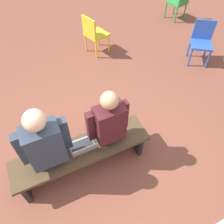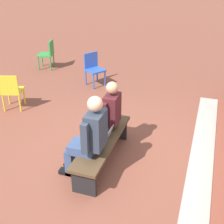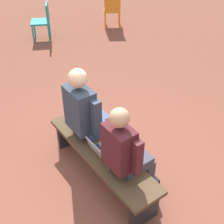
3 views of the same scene
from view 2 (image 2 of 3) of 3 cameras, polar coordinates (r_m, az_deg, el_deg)
ground_plane at (r=5.39m, az=-0.31°, el=-8.84°), size 60.00×60.00×0.00m
concrete_strip at (r=5.15m, az=15.56°, el=-12.10°), size 6.29×0.40×0.01m
bench at (r=5.15m, az=-1.74°, el=-5.97°), size 1.80×0.44×0.45m
person_student at (r=5.30m, az=-1.06°, el=-0.47°), size 0.53×0.67×1.32m
person_adult at (r=4.67m, az=-4.23°, el=-4.36°), size 0.58×0.73×1.40m
laptop at (r=5.09m, az=-1.54°, el=-4.48°), size 0.32×0.29×0.21m
plastic_chair_near_bench_right at (r=7.14m, az=-17.94°, el=3.93°), size 0.53×0.53×0.84m
plastic_chair_mid_courtyard at (r=9.46m, az=-11.63°, el=10.57°), size 0.51×0.51×0.84m
plastic_chair_by_pillar at (r=8.13m, az=-3.42°, el=8.20°), size 0.58×0.58×0.84m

